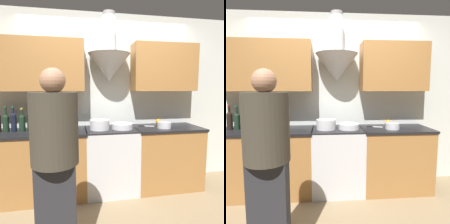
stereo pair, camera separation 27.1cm
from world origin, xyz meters
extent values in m
plane|color=#847051|center=(0.00, 0.00, 0.00)|extent=(12.00, 12.00, 0.00)
cube|color=silver|center=(0.00, 0.69, 1.30)|extent=(8.40, 0.06, 2.60)
cone|color=silver|center=(0.00, 0.49, 1.78)|extent=(0.61, 0.61, 0.40)
cylinder|color=silver|center=(0.00, 0.49, 2.27)|extent=(0.17, 0.17, 0.57)
cube|color=#9E6B38|center=(-1.01, 0.51, 1.80)|extent=(1.30, 0.32, 0.70)
cube|color=#9E6B38|center=(0.84, 0.51, 1.80)|extent=(0.97, 0.32, 0.70)
cube|color=#9E6B38|center=(-1.01, 0.36, 0.44)|extent=(1.30, 0.60, 0.88)
cube|color=black|center=(-1.01, 0.36, 0.90)|extent=(1.33, 0.62, 0.03)
cube|color=#9E6B38|center=(0.84, 0.36, 0.44)|extent=(0.97, 0.60, 0.88)
cube|color=black|center=(0.84, 0.36, 0.90)|extent=(1.00, 0.62, 0.03)
cube|color=silver|center=(0.00, 0.36, 0.45)|extent=(0.72, 0.60, 0.90)
cube|color=black|center=(0.00, 0.06, 0.41)|extent=(0.50, 0.01, 0.40)
cube|color=black|center=(0.00, 0.36, 0.91)|extent=(0.72, 0.60, 0.02)
cube|color=silver|center=(0.00, 0.63, 0.85)|extent=(0.72, 0.06, 0.10)
cylinder|color=black|center=(-1.49, 0.41, 1.02)|extent=(0.08, 0.08, 0.21)
sphere|color=black|center=(-1.49, 0.41, 1.13)|extent=(0.07, 0.07, 0.07)
cylinder|color=black|center=(-1.49, 0.41, 1.19)|extent=(0.03, 0.03, 0.09)
cylinder|color=maroon|center=(-1.49, 0.41, 1.24)|extent=(0.03, 0.03, 0.02)
cylinder|color=black|center=(-1.40, 0.41, 1.01)|extent=(0.08, 0.08, 0.19)
sphere|color=black|center=(-1.40, 0.41, 1.11)|extent=(0.08, 0.08, 0.08)
cylinder|color=black|center=(-1.40, 0.41, 1.18)|extent=(0.03, 0.03, 0.11)
cylinder|color=#234C33|center=(-1.40, 0.41, 1.24)|extent=(0.03, 0.03, 0.02)
cylinder|color=black|center=(-1.29, 0.39, 1.03)|extent=(0.07, 0.07, 0.21)
sphere|color=black|center=(-1.29, 0.39, 1.13)|extent=(0.07, 0.07, 0.07)
cylinder|color=black|center=(-1.29, 0.39, 1.19)|extent=(0.03, 0.03, 0.09)
cylinder|color=#234C33|center=(-1.29, 0.39, 1.25)|extent=(0.03, 0.03, 0.02)
cylinder|color=black|center=(-1.19, 0.41, 1.01)|extent=(0.08, 0.08, 0.18)
sphere|color=black|center=(-1.19, 0.41, 1.10)|extent=(0.08, 0.08, 0.08)
cylinder|color=black|center=(-1.19, 0.41, 1.16)|extent=(0.03, 0.03, 0.09)
cylinder|color=gold|center=(-1.19, 0.41, 1.22)|extent=(0.03, 0.03, 0.02)
cylinder|color=black|center=(-1.09, 0.39, 1.02)|extent=(0.08, 0.08, 0.19)
sphere|color=black|center=(-1.09, 0.39, 1.11)|extent=(0.07, 0.07, 0.07)
cylinder|color=black|center=(-1.09, 0.39, 1.18)|extent=(0.03, 0.03, 0.10)
cylinder|color=maroon|center=(-1.09, 0.39, 1.24)|extent=(0.03, 0.03, 0.02)
cylinder|color=black|center=(-1.00, 0.40, 1.02)|extent=(0.08, 0.08, 0.20)
sphere|color=black|center=(-1.00, 0.40, 1.12)|extent=(0.08, 0.08, 0.08)
cylinder|color=black|center=(-1.00, 0.40, 1.18)|extent=(0.03, 0.03, 0.09)
cylinder|color=gold|center=(-1.00, 0.40, 1.23)|extent=(0.03, 0.03, 0.02)
cylinder|color=black|center=(-0.90, 0.40, 1.02)|extent=(0.07, 0.07, 0.19)
sphere|color=black|center=(-0.90, 0.40, 1.11)|extent=(0.07, 0.07, 0.07)
cylinder|color=black|center=(-0.90, 0.40, 1.18)|extent=(0.03, 0.03, 0.10)
cylinder|color=maroon|center=(-0.90, 0.40, 1.24)|extent=(0.03, 0.03, 0.02)
cylinder|color=black|center=(-0.82, 0.39, 1.02)|extent=(0.08, 0.08, 0.19)
sphere|color=black|center=(-0.82, 0.39, 1.11)|extent=(0.07, 0.07, 0.07)
cylinder|color=black|center=(-0.82, 0.39, 1.18)|extent=(0.03, 0.03, 0.10)
cylinder|color=black|center=(-0.82, 0.39, 1.23)|extent=(0.03, 0.03, 0.02)
cylinder|color=silver|center=(-0.16, 0.33, 0.99)|extent=(0.27, 0.27, 0.14)
cylinder|color=silver|center=(0.16, 0.32, 0.96)|extent=(0.30, 0.30, 0.08)
sphere|color=orange|center=(0.81, 0.56, 0.96)|extent=(0.09, 0.09, 0.09)
cylinder|color=silver|center=(0.77, 0.27, 0.96)|extent=(0.20, 0.20, 0.09)
cube|color=silver|center=(0.60, 0.42, 0.92)|extent=(0.15, 0.08, 0.01)
cube|color=black|center=(0.49, 0.46, 0.92)|extent=(0.09, 0.05, 0.01)
cube|color=#28282D|center=(-0.64, -0.89, 0.46)|extent=(0.30, 0.19, 0.93)
cylinder|color=#3D382D|center=(-0.64, -0.89, 1.19)|extent=(0.35, 0.35, 0.53)
sphere|color=#AD7A5B|center=(-0.64, -0.89, 1.54)|extent=(0.18, 0.18, 0.18)
camera|label=1|loc=(-0.48, -2.39, 1.49)|focal=32.00mm
camera|label=2|loc=(-0.22, -2.43, 1.49)|focal=32.00mm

